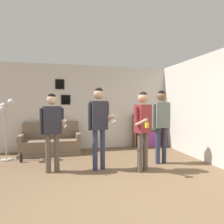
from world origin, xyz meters
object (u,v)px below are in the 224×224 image
Objects in this scene: person_watcher_holding_cup at (143,122)px; person_player_foreground_left at (52,124)px; bookshelf at (148,131)px; floor_lamp at (5,113)px; drinking_cup at (154,113)px; person_player_foreground_center at (99,119)px; person_spectator_near_bookshelf at (161,118)px; bottle_on_floor at (21,158)px; couch at (51,143)px.

person_player_foreground_left is at bearing 167.93° from person_watcher_holding_cup.
floor_lamp reaches higher than bookshelf.
person_player_foreground_left reaches higher than drinking_cup.
person_player_foreground_center is 1.02× the size of person_spectator_near_bookshelf.
bottle_on_floor is at bearing -35.16° from floor_lamp.
person_spectator_near_bookshelf is 15.69× the size of drinking_cup.
person_player_foreground_center is 1.05× the size of person_watcher_holding_cup.
floor_lamp is at bearing -156.40° from couch.
bookshelf is 1.97m from person_spectator_near_bookshelf.
person_player_foreground_center is at bearing -57.25° from couch.
person_spectator_near_bookshelf is at bearing 0.78° from person_player_foreground_left.
person_player_foreground_center reaches higher than person_player_foreground_left.
person_player_foreground_center is (1.13, -1.76, 0.84)m from couch.
person_player_foreground_center is 15.96× the size of drinking_cup.
bookshelf is at bearing 31.87° from person_player_foreground_left.
bookshelf is 0.62× the size of person_spectator_near_bookshelf.
person_player_foreground_left is at bearing -179.22° from person_spectator_near_bookshelf.
person_player_foreground_left is at bearing -44.65° from floor_lamp.
person_spectator_near_bookshelf reaches higher than couch.
person_player_foreground_center reaches higher than bookshelf.
couch is at bearing 148.68° from person_spectator_near_bookshelf.
bookshelf is at bearing 44.12° from person_player_foreground_center.
couch is 1.50m from floor_lamp.
bookshelf is 4.41× the size of bottle_on_floor.
couch is 2.25m from person_player_foreground_center.
person_player_foreground_left is at bearing -85.18° from couch.
person_watcher_holding_cup is at bearing -19.43° from person_player_foreground_center.
floor_lamp is 1.72m from person_player_foreground_left.
couch is 1.00× the size of person_player_foreground_left.
person_player_foreground_left is (0.14, -1.67, 0.74)m from couch.
person_player_foreground_left is 1.00m from person_player_foreground_center.
person_player_foreground_left is 0.94× the size of person_spectator_near_bookshelf.
person_spectator_near_bookshelf is (1.56, 0.12, -0.02)m from person_player_foreground_center.
floor_lamp is 6.36× the size of bottle_on_floor.
floor_lamp is at bearing -171.06° from bookshelf.
person_player_foreground_left is at bearing -148.13° from bookshelf.
person_player_foreground_left is 2.55m from person_spectator_near_bookshelf.
person_spectator_near_bookshelf is at bearing -103.86° from bookshelf.
person_watcher_holding_cup is (-1.11, -2.27, 0.52)m from bookshelf.
person_player_foreground_center is at bearing -138.68° from drinking_cup.
person_player_foreground_left is 3.72m from drinking_cup.
person_spectator_near_bookshelf reaches higher than floor_lamp.
bookshelf is 2.58m from person_watcher_holding_cup.
couch is 1.06× the size of floor_lamp.
person_spectator_near_bookshelf is (-0.45, -1.83, 0.56)m from bookshelf.
bottle_on_floor is (-0.67, -0.76, -0.20)m from couch.
bookshelf is 0.61× the size of person_player_foreground_center.
person_player_foreground_left is at bearing -48.54° from bottle_on_floor.
person_watcher_holding_cup is (3.12, -1.61, -0.16)m from floor_lamp.
person_player_foreground_center reaches higher than drinking_cup.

